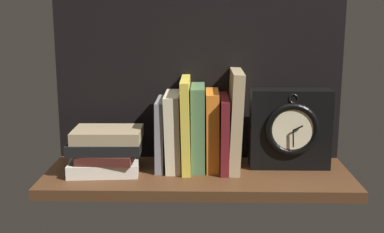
% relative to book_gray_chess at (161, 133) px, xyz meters
% --- Properties ---
extents(ground_plane, '(0.74, 0.27, 0.03)m').
position_rel_book_gray_chess_xyz_m(ground_plane, '(0.09, -0.04, -0.10)').
color(ground_plane, '#4C2D19').
extents(back_panel, '(0.74, 0.01, 0.42)m').
position_rel_book_gray_chess_xyz_m(back_panel, '(0.09, 0.09, 0.12)').
color(back_panel, black).
rests_on(back_panel, ground_plane).
extents(book_gray_chess, '(0.02, 0.14, 0.17)m').
position_rel_book_gray_chess_xyz_m(book_gray_chess, '(0.00, 0.00, 0.00)').
color(book_gray_chess, gray).
rests_on(book_gray_chess, ground_plane).
extents(book_cream_twain, '(0.04, 0.15, 0.19)m').
position_rel_book_gray_chess_xyz_m(book_cream_twain, '(0.03, 0.00, 0.01)').
color(book_cream_twain, beige).
rests_on(book_cream_twain, ground_plane).
extents(book_yellow_seinlanguage, '(0.03, 0.17, 0.22)m').
position_rel_book_gray_chess_xyz_m(book_yellow_seinlanguage, '(0.06, 0.00, 0.03)').
color(book_yellow_seinlanguage, gold).
rests_on(book_yellow_seinlanguage, ground_plane).
extents(book_green_romantic, '(0.04, 0.14, 0.21)m').
position_rel_book_gray_chess_xyz_m(book_green_romantic, '(0.09, 0.00, 0.02)').
color(book_green_romantic, '#476B44').
rests_on(book_green_romantic, ground_plane).
extents(book_orange_pandolfini, '(0.03, 0.13, 0.19)m').
position_rel_book_gray_chess_xyz_m(book_orange_pandolfini, '(0.13, 0.00, 0.01)').
color(book_orange_pandolfini, orange).
rests_on(book_orange_pandolfini, ground_plane).
extents(book_maroon_dawkins, '(0.02, 0.17, 0.18)m').
position_rel_book_gray_chess_xyz_m(book_maroon_dawkins, '(0.16, 0.00, 0.00)').
color(book_maroon_dawkins, maroon).
rests_on(book_maroon_dawkins, ground_plane).
extents(book_tan_shortstories, '(0.04, 0.16, 0.24)m').
position_rel_book_gray_chess_xyz_m(book_tan_shortstories, '(0.18, 0.00, 0.04)').
color(book_tan_shortstories, tan).
rests_on(book_tan_shortstories, ground_plane).
extents(framed_clock, '(0.20, 0.07, 0.20)m').
position_rel_book_gray_chess_xyz_m(framed_clock, '(0.32, 0.00, 0.01)').
color(framed_clock, black).
rests_on(framed_clock, ground_plane).
extents(book_stack_side, '(0.18, 0.15, 0.11)m').
position_rel_book_gray_chess_xyz_m(book_stack_side, '(-0.13, -0.04, -0.03)').
color(book_stack_side, beige).
rests_on(book_stack_side, ground_plane).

